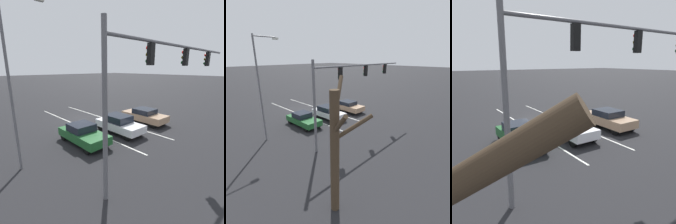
# 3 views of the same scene
# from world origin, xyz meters

# --- Properties ---
(ground_plane) EXTENTS (240.00, 240.00, 0.00)m
(ground_plane) POSITION_xyz_m (0.00, 0.00, 0.00)
(ground_plane) COLOR black
(lane_stripe_left_divider) EXTENTS (0.12, 15.81, 0.01)m
(lane_stripe_left_divider) POSITION_xyz_m (-1.73, 1.90, 0.01)
(lane_stripe_left_divider) COLOR silver
(lane_stripe_left_divider) RESTS_ON ground_plane
(lane_stripe_center_divider) EXTENTS (0.12, 15.81, 0.01)m
(lane_stripe_center_divider) POSITION_xyz_m (1.73, 1.90, 0.01)
(lane_stripe_center_divider) COLOR silver
(lane_stripe_center_divider) RESTS_ON ground_plane
(car_white_midlane_front) EXTENTS (1.83, 4.27, 1.52)m
(car_white_midlane_front) POSITION_xyz_m (0.19, 5.79, 0.80)
(car_white_midlane_front) COLOR silver
(car_white_midlane_front) RESTS_ON ground_plane
(car_tan_leftlane_front) EXTENTS (1.93, 4.46, 1.43)m
(car_tan_leftlane_front) POSITION_xyz_m (-3.65, 5.54, 0.75)
(car_tan_leftlane_front) COLOR tan
(car_tan_leftlane_front) RESTS_ON ground_plane
(car_darkgreen_rightlane_front) EXTENTS (1.84, 4.18, 1.44)m
(car_darkgreen_rightlane_front) POSITION_xyz_m (3.61, 5.51, 0.73)
(car_darkgreen_rightlane_front) COLOR #1E5928
(car_darkgreen_rightlane_front) RESTS_ON ground_plane
(traffic_signal_gantry) EXTENTS (12.03, 0.37, 7.05)m
(traffic_signal_gantry) POSITION_xyz_m (2.19, 10.79, 5.24)
(traffic_signal_gantry) COLOR slate
(traffic_signal_gantry) RESTS_ON ground_plane
(street_lamp_right_shoulder) EXTENTS (2.11, 0.24, 8.89)m
(street_lamp_right_shoulder) POSITION_xyz_m (7.77, 5.98, 5.10)
(street_lamp_right_shoulder) COLOR slate
(street_lamp_right_shoulder) RESTS_ON ground_plane
(bare_tree_near) EXTENTS (2.03, 2.22, 6.41)m
(bare_tree_near) POSITION_xyz_m (8.79, 15.75, 3.31)
(bare_tree_near) COLOR #423323
(bare_tree_near) RESTS_ON ground_plane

